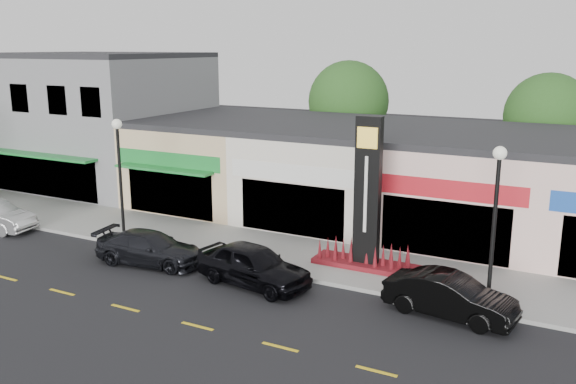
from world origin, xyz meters
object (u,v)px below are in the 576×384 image
lamp_west_near (120,167)px  car_black_sedan (253,265)px  pylon_sign (367,215)px  car_dark_sedan (150,248)px  car_black_conv (450,296)px  lamp_east_near (495,211)px

lamp_west_near → car_black_sedan: bearing=-12.1°
pylon_sign → car_dark_sedan: (-8.09, -3.36, -1.61)m
lamp_west_near → car_black_conv: bearing=-4.0°
car_black_conv → lamp_east_near: bearing=-37.4°
lamp_east_near → car_black_sedan: bearing=-168.5°
car_dark_sedan → car_black_conv: size_ratio=1.07×
car_black_sedan → car_black_conv: car_black_sedan is taller
pylon_sign → car_black_sedan: size_ratio=1.30×
lamp_east_near → car_dark_sedan: bearing=-172.8°
pylon_sign → lamp_west_near: bearing=-171.2°
lamp_east_near → pylon_sign: 5.42m
car_black_sedan → car_black_conv: (7.13, 0.64, -0.08)m
lamp_east_near → lamp_west_near: bearing=180.0°
pylon_sign → car_black_conv: pylon_sign is taller
pylon_sign → car_dark_sedan: pylon_sign is taller
car_dark_sedan → car_black_sedan: car_black_sedan is taller
car_black_sedan → car_black_conv: size_ratio=1.07×
lamp_west_near → car_black_sedan: size_ratio=1.19×
lamp_west_near → lamp_east_near: same height
lamp_east_near → car_black_conv: size_ratio=1.27×
lamp_west_near → lamp_east_near: size_ratio=1.00×
lamp_west_near → car_black_conv: lamp_west_near is taller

